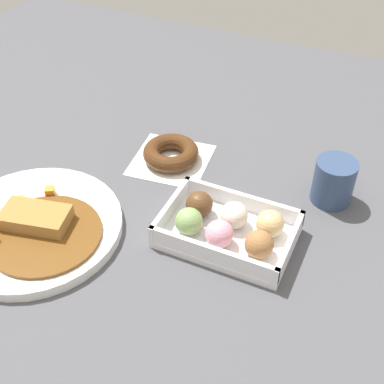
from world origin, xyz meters
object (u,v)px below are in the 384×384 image
(curry_plate, at_px, (33,226))
(chocolate_ring_donut, at_px, (171,154))
(donut_box, at_px, (228,228))
(coffee_mug, at_px, (334,181))

(curry_plate, distance_m, chocolate_ring_donut, 0.29)
(donut_box, bearing_deg, curry_plate, -157.86)
(chocolate_ring_donut, bearing_deg, curry_plate, -113.79)
(curry_plate, xyz_separation_m, chocolate_ring_donut, (0.12, 0.27, 0.00))
(chocolate_ring_donut, xyz_separation_m, coffee_mug, (0.30, 0.02, 0.02))
(curry_plate, distance_m, coffee_mug, 0.51)
(chocolate_ring_donut, bearing_deg, donut_box, -40.27)
(donut_box, distance_m, coffee_mug, 0.21)
(donut_box, height_order, coffee_mug, coffee_mug)
(chocolate_ring_donut, bearing_deg, coffee_mug, 3.22)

